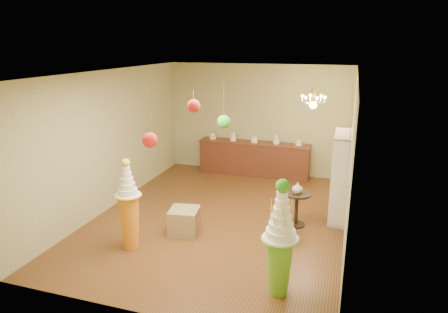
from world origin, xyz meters
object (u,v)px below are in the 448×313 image
(pedestal_orange, at_px, (129,214))
(round_table, at_px, (297,204))
(pedestal_green, at_px, (280,250))
(sideboard, at_px, (254,158))

(pedestal_orange, height_order, round_table, pedestal_orange)
(pedestal_green, distance_m, round_table, 2.35)
(pedestal_green, relative_size, sideboard, 0.58)
(pedestal_orange, xyz_separation_m, round_table, (2.69, 1.80, -0.20))
(pedestal_green, xyz_separation_m, pedestal_orange, (-2.76, 0.54, -0.05))
(pedestal_green, height_order, sideboard, pedestal_green)
(round_table, bearing_deg, pedestal_green, -88.30)
(sideboard, xyz_separation_m, round_table, (1.56, -2.85, -0.03))
(sideboard, bearing_deg, round_table, -61.28)
(round_table, bearing_deg, pedestal_orange, -146.21)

